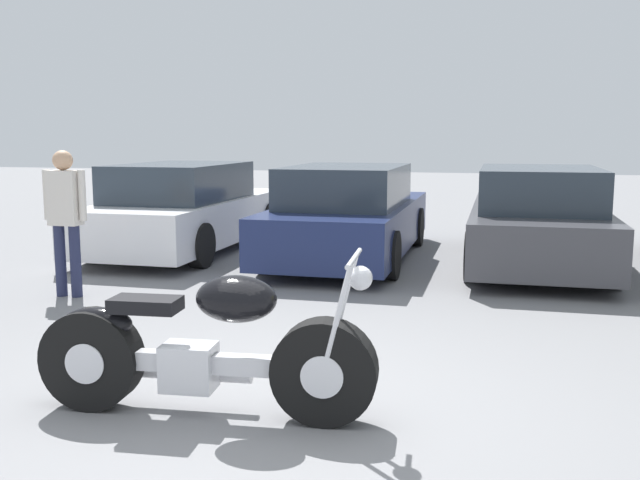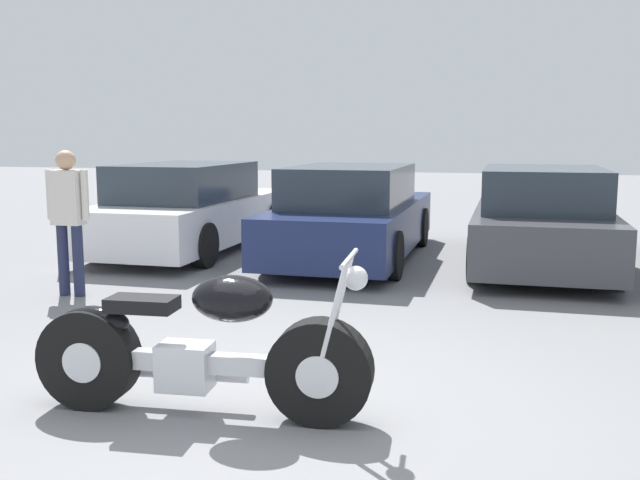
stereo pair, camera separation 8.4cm
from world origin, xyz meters
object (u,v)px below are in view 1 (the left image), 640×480
motorcycle (202,350)px  parked_car_navy (349,215)px  parked_car_dark_grey (537,219)px  parked_car_white (186,210)px  person_standing (65,211)px

motorcycle → parked_car_navy: parked_car_navy is taller
motorcycle → parked_car_dark_grey: size_ratio=0.49×
parked_car_white → parked_car_dark_grey: (5.23, -0.02, 0.00)m
motorcycle → person_standing: size_ratio=1.37×
motorcycle → parked_car_white: (-2.90, 6.10, 0.21)m
motorcycle → parked_car_white: bearing=115.4°
parked_car_dark_grey → person_standing: 6.12m
parked_car_dark_grey → motorcycle: bearing=-111.0°
parked_car_white → motorcycle: bearing=-64.6°
parked_car_white → parked_car_navy: 2.62m
parked_car_white → person_standing: person_standing is taller
parked_car_white → parked_car_navy: bearing=-3.3°
motorcycle → parked_car_navy: (-0.28, 5.95, 0.21)m
parked_car_white → parked_car_dark_grey: 5.23m
parked_car_navy → parked_car_dark_grey: bearing=2.9°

